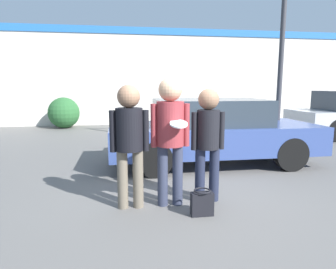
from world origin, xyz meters
name	(u,v)px	position (x,y,z in m)	size (l,w,h in m)	color
ground_plane	(188,197)	(0.00, 0.00, 0.00)	(56.00, 56.00, 0.00)	#5B5956
storefront_building	(143,76)	(0.00, 9.20, 2.15)	(24.00, 0.22, 4.23)	silver
person_left	(129,135)	(-0.91, -0.28, 1.05)	(0.54, 0.37, 1.75)	#665B4C
person_middle_with_frisbee	(170,129)	(-0.33, -0.28, 1.13)	(0.56, 0.58, 1.85)	#2D3347
person_right	(208,136)	(0.24, -0.21, 1.00)	(0.50, 0.33, 1.69)	#1E2338
parked_car_near	(212,131)	(0.98, 1.92, 0.74)	(4.53, 1.85, 1.44)	#334784
street_lamp	(293,1)	(3.02, 2.44, 3.69)	(1.25, 0.35, 6.06)	#38383D
shrub	(64,113)	(-3.32, 8.38, 0.63)	(1.26, 1.26, 1.26)	#285B2D
handbag	(202,203)	(0.03, -0.70, 0.17)	(0.30, 0.23, 0.36)	black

